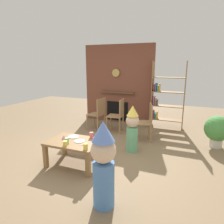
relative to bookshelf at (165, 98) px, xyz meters
The scene contains 18 objects.
ground_plane 2.73m from the bookshelf, 111.86° to the right, with size 12.00×12.00×0.00m, color #846B4C.
brick_fireplace_feature 1.53m from the bookshelf, behind, with size 2.20×0.28×2.40m.
bookshelf is the anchor object (origin of this frame).
coffee_table 3.15m from the bookshelf, 112.49° to the right, with size 0.95×0.66×0.46m.
paper_cup_near_left 2.82m from the bookshelf, 110.40° to the right, with size 0.07×0.07×0.11m, color #E5666B.
paper_cup_near_right 3.38m from the bookshelf, 111.11° to the right, with size 0.08×0.08×0.09m, color #F2CC4C.
paper_cup_center 3.26m from the bookshelf, 104.58° to the right, with size 0.07×0.07×0.10m, color #F2CC4C.
paper_cup_far_left 3.31m from the bookshelf, 112.05° to the right, with size 0.07×0.07×0.11m, color #8CD18C.
paper_plate_front 3.09m from the bookshelf, 110.86° to the right, with size 0.18×0.18×0.01m, color white.
paper_plate_rear 3.04m from the bookshelf, 115.89° to the right, with size 0.20×0.20×0.01m, color white.
birthday_cake_slice 3.22m from the bookshelf, 116.43° to the right, with size 0.10×0.10×0.07m, color pink.
table_fork 3.17m from the bookshelf, 107.29° to the right, with size 0.15×0.02×0.01m, color silver.
child_with_cone_hat 3.72m from the bookshelf, 93.66° to the right, with size 0.32×0.32×1.15m.
child_in_pink 1.99m from the bookshelf, 101.39° to the right, with size 0.28×0.28×0.99m.
dining_chair_left 1.93m from the bookshelf, 151.74° to the right, with size 0.45×0.45×0.90m.
dining_chair_middle 1.43m from the bookshelf, 142.58° to the right, with size 0.43×0.43×0.90m.
dining_chair_right 1.25m from the bookshelf, 102.25° to the right, with size 0.50×0.50×0.90m.
potted_plant_tall 1.70m from the bookshelf, 37.68° to the right, with size 0.56×0.56×0.71m.
Camera 1 is at (1.69, -3.38, 1.81)m, focal length 32.24 mm.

